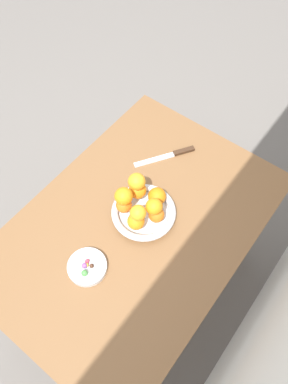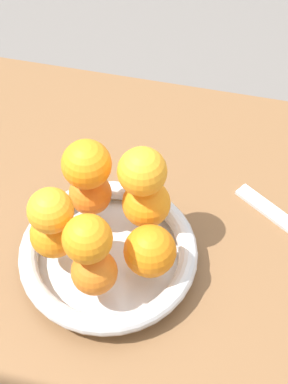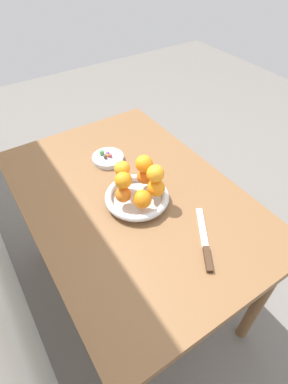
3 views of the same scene
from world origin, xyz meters
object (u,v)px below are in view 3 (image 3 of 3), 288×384
at_px(fruit_bowl, 138,197).
at_px(orange_2, 142,199).
at_px(orange_3, 156,188).
at_px(knife, 205,243).
at_px(orange_7, 155,174).
at_px(candy_ball_0, 105,157).
at_px(candy_ball_3, 102,152).
at_px(orange_8, 123,180).
at_px(orange_6, 122,169).
at_px(orange_5, 144,164).
at_px(orange_0, 124,180).
at_px(dining_table, 131,210).
at_px(orange_4, 144,176).
at_px(candy_ball_1, 108,155).
at_px(candy_dish, 108,158).
at_px(orange_1, 123,194).
at_px(candy_ball_4, 110,156).
at_px(candy_ball_2, 108,153).

distance_m(fruit_bowl, orange_2, 0.08).
bearing_deg(orange_3, knife, -173.98).
distance_m(orange_7, candy_ball_0, 0.33).
height_order(candy_ball_3, knife, candy_ball_3).
bearing_deg(candy_ball_3, orange_8, 168.24).
height_order(orange_6, candy_ball_0, orange_6).
bearing_deg(orange_5, orange_0, 70.32).
xyz_separation_m(dining_table, orange_4, (-0.01, -0.06, 0.16)).
bearing_deg(fruit_bowl, orange_7, -122.72).
bearing_deg(orange_6, candy_ball_0, -9.15).
distance_m(orange_6, orange_8, 0.06).
bearing_deg(orange_5, candy_ball_1, 6.96).
distance_m(candy_dish, orange_2, 0.35).
height_order(dining_table, orange_1, orange_1).
bearing_deg(orange_3, orange_6, 38.92).
distance_m(fruit_bowl, orange_4, 0.08).
distance_m(orange_1, candy_ball_4, 0.29).
height_order(orange_0, candy_ball_4, orange_0).
relative_size(candy_ball_4, knife, 0.07).
distance_m(dining_table, orange_3, 0.19).
bearing_deg(orange_8, knife, -155.56).
bearing_deg(orange_4, candy_ball_4, 5.93).
bearing_deg(orange_3, orange_4, -1.23).
distance_m(dining_table, candy_ball_4, 0.25).
bearing_deg(orange_8, orange_4, -73.22).
bearing_deg(candy_ball_4, candy_ball_3, 30.77).
distance_m(orange_2, candy_ball_0, 0.33).
height_order(orange_7, orange_8, orange_7).
height_order(orange_1, orange_2, orange_2).
xyz_separation_m(candy_ball_0, candy_ball_3, (0.03, -0.00, 0.00)).
bearing_deg(orange_4, candy_ball_2, 6.45).
xyz_separation_m(orange_2, orange_6, (0.12, 0.01, 0.06)).
bearing_deg(fruit_bowl, orange_4, -54.14).
distance_m(candy_ball_2, candy_ball_3, 0.03).
xyz_separation_m(fruit_bowl, candy_ball_1, (0.28, -0.02, 0.01)).
distance_m(orange_1, orange_5, 0.13).
relative_size(dining_table, orange_0, 17.95).
height_order(orange_3, knife, orange_3).
bearing_deg(candy_ball_1, orange_8, 164.30).
distance_m(orange_2, candy_ball_3, 0.37).
bearing_deg(candy_ball_3, orange_2, 175.66).
height_order(orange_1, orange_5, orange_5).
distance_m(orange_2, candy_ball_2, 0.35).
relative_size(fruit_bowl, orange_4, 4.09).
bearing_deg(candy_ball_3, fruit_bowl, 178.47).
height_order(orange_5, candy_ball_3, orange_5).
relative_size(orange_5, candy_ball_4, 4.21).
distance_m(fruit_bowl, candy_ball_0, 0.27).
bearing_deg(orange_2, orange_0, 0.67).
distance_m(orange_2, candy_ball_1, 0.34).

